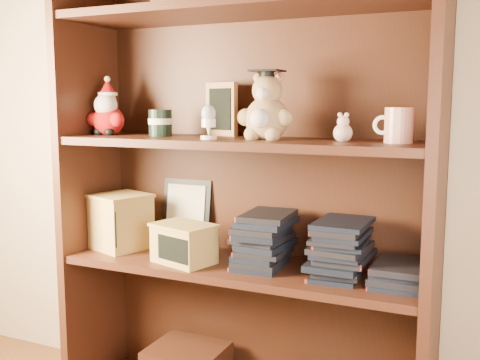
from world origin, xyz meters
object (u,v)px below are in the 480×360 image
object	(u,v)px
bookcase	(246,191)
grad_teddy_bear	(266,112)
treats_box	(121,221)
teacher_mug	(398,125)

from	to	relation	value
bookcase	grad_teddy_bear	bearing A→B (deg)	-31.71
bookcase	treats_box	xyz separation A→B (m)	(-0.46, -0.05, -0.13)
bookcase	grad_teddy_bear	distance (m)	0.27
bookcase	treats_box	distance (m)	0.48
grad_teddy_bear	bookcase	bearing A→B (deg)	148.29
teacher_mug	treats_box	world-z (taller)	teacher_mug
teacher_mug	grad_teddy_bear	bearing A→B (deg)	-179.04
bookcase	treats_box	bearing A→B (deg)	-173.59
grad_teddy_bear	teacher_mug	size ratio (longest dim) A/B	1.94
grad_teddy_bear	treats_box	distance (m)	0.67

